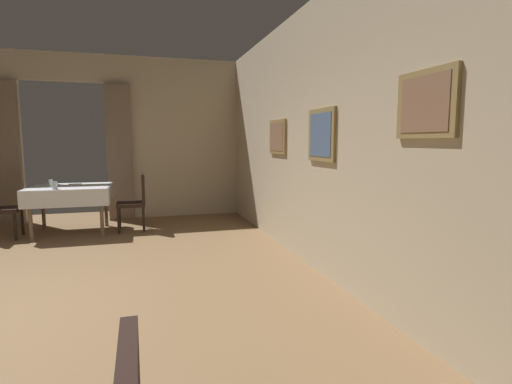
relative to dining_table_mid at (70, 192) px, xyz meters
name	(u,v)px	position (x,y,z in m)	size (l,w,h in m)	color
wall_right	(337,136)	(3.00, -3.09, 0.84)	(0.16, 8.40, 3.00)	beige
wall_back	(65,138)	(-0.20, 1.09, 0.85)	(6.40, 0.27, 3.00)	beige
dining_table_mid	(70,192)	(0.00, 0.00, 0.00)	(1.21, 1.06, 0.75)	#7A604C
chair_mid_right	(136,199)	(0.99, -0.08, -0.14)	(0.44, 0.44, 0.93)	black
plate_mid_a	(50,184)	(-0.35, 0.36, 0.10)	(0.22, 0.22, 0.01)	white
plate_mid_b	(75,184)	(0.05, 0.23, 0.10)	(0.20, 0.20, 0.01)	white
glass_mid_c	(55,185)	(-0.14, -0.38, 0.15)	(0.08, 0.08, 0.11)	silver
glass_mid_d	(51,183)	(-0.26, -0.02, 0.15)	(0.07, 0.07, 0.12)	silver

